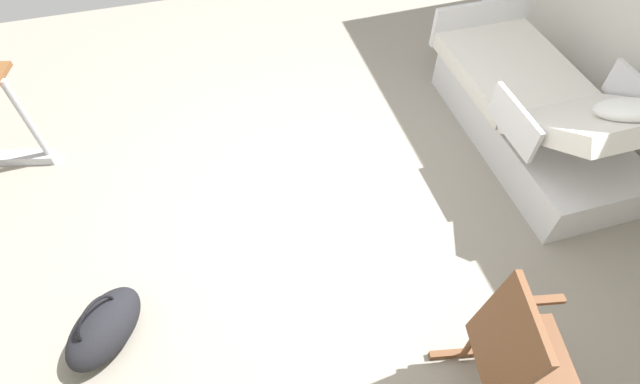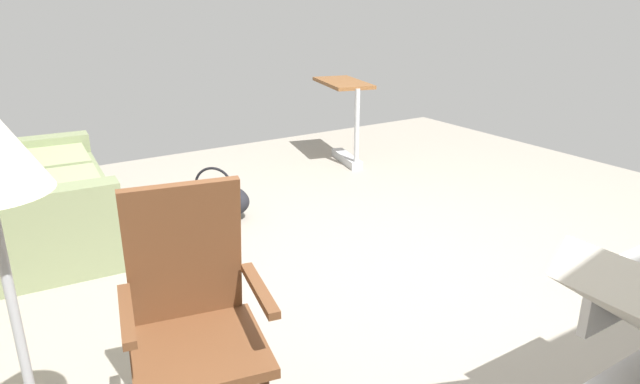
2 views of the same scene
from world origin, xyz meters
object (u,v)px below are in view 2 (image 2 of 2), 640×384
object	(u,v)px
couch	(37,201)
overbed_table	(345,112)
rocking_chair	(195,328)
duffel_bag	(214,200)

from	to	relation	value
couch	overbed_table	xyz separation A→B (m)	(0.50, -3.01, 0.23)
couch	rocking_chair	world-z (taller)	rocking_chair
rocking_chair	overbed_table	distance (m)	3.99
rocking_chair	duffel_bag	xyz separation A→B (m)	(2.13, -0.93, -0.35)
overbed_table	duffel_bag	world-z (taller)	overbed_table
duffel_bag	couch	bearing A→B (deg)	76.86
couch	duffel_bag	xyz separation A→B (m)	(-0.28, -1.21, -0.15)
couch	duffel_bag	world-z (taller)	couch
couch	rocking_chair	xyz separation A→B (m)	(-2.41, -0.28, 0.20)
couch	overbed_table	size ratio (longest dim) A/B	1.88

